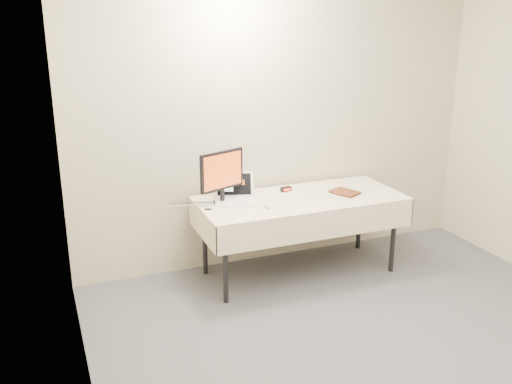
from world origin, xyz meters
name	(u,v)px	position (x,y,z in m)	size (l,w,h in m)	color
back_wall	(281,122)	(0.00, 2.50, 1.35)	(4.00, 0.10, 2.70)	beige
table	(300,204)	(0.00, 2.05, 0.68)	(1.86, 0.81, 0.74)	black
laptop	(235,195)	(-0.58, 2.18, 0.79)	(0.43, 0.42, 0.23)	white
monitor	(222,173)	(-0.70, 2.15, 1.01)	(0.43, 0.21, 0.47)	black
book	(340,183)	(0.35, 1.96, 0.86)	(0.18, 0.02, 0.25)	#963D1B
alarm_clock	(286,189)	(-0.04, 2.26, 0.76)	(0.11, 0.06, 0.04)	black
clicker	(268,207)	(-0.38, 1.89, 0.75)	(0.04, 0.08, 0.02)	silver
paper_form	(356,192)	(0.56, 2.01, 0.74)	(0.11, 0.27, 0.00)	#BCE4B5
usb_dongle	(208,209)	(-0.87, 2.04, 0.74)	(0.06, 0.02, 0.01)	black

